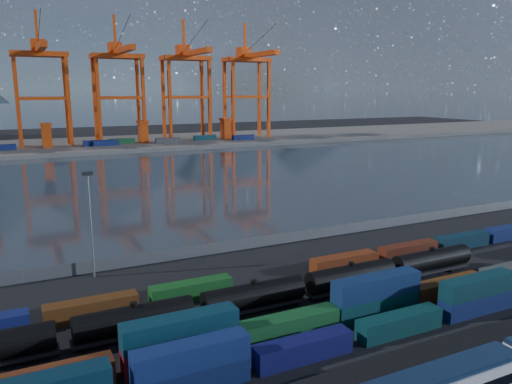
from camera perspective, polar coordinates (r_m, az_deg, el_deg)
name	(u,v)px	position (r m, az deg, el deg)	size (l,w,h in m)	color
ground	(353,304)	(70.59, 11.05, -12.49)	(700.00, 700.00, 0.00)	black
harbor_water	(153,180)	(163.37, -11.66, 1.36)	(700.00, 700.00, 0.00)	#2A333D
far_quay	(100,145)	(265.32, -17.45, 5.19)	(700.00, 70.00, 2.00)	#514F4C
distant_mountains	(39,22)	(1665.13, -23.53, 17.39)	(2470.00, 1100.00, 520.00)	#1E2630
container_row_south	(293,346)	(55.50, 4.22, -17.10)	(139.06, 2.33, 4.97)	#414346
container_row_mid	(380,299)	(67.63, 14.00, -11.78)	(142.47, 2.53, 5.40)	#3A3D3F
container_row_north	(351,261)	(83.04, 10.80, -7.78)	(140.95, 2.35, 2.51)	navy
tanker_string	(197,308)	(63.53, -6.71, -12.99)	(91.86, 3.08, 4.41)	black
waterfront_fence	(261,242)	(92.51, 0.55, -5.69)	(160.12, 0.12, 2.20)	#595B5E
yard_light_mast	(90,219)	(79.87, -18.40, -2.94)	(1.60, 0.40, 16.60)	slate
gantry_cranes	(80,66)	(256.42, -19.44, 13.42)	(199.58, 47.19, 63.91)	#C03C0D
quay_containers	(80,144)	(249.29, -19.46, 5.21)	(172.58, 10.99, 2.60)	navy
straddle_carriers	(97,133)	(254.47, -17.75, 6.46)	(140.00, 7.00, 11.10)	#C03C0D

